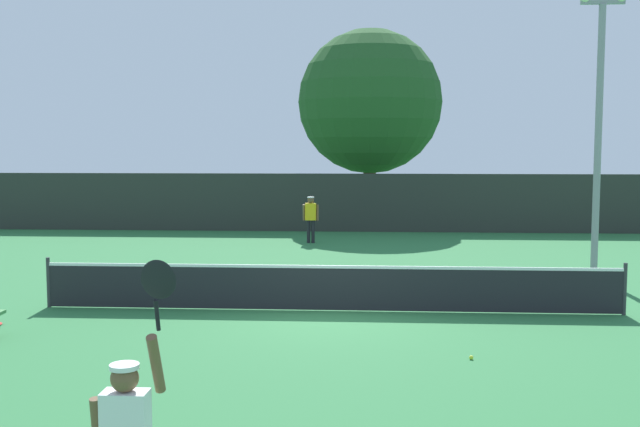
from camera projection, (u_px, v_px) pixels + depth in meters
ground_plane at (330, 311)px, 15.56m from camera, size 120.00×120.00×0.00m
tennis_net at (330, 287)px, 15.52m from camera, size 12.08×0.08×1.07m
perimeter_fence at (347, 203)px, 29.72m from camera, size 38.83×0.12×2.32m
player_receiving at (311, 215)px, 26.27m from camera, size 0.57×0.24×1.64m
tennis_ball at (471, 358)px, 12.03m from camera, size 0.07×0.07×0.07m
light_pole at (599, 115)px, 19.16m from camera, size 1.18×0.28×7.33m
large_tree at (370, 102)px, 32.85m from camera, size 6.34×6.34×8.53m
parked_car_near at (201, 198)px, 37.93m from camera, size 2.26×4.35×1.69m
parked_car_mid at (288, 202)px, 34.97m from camera, size 2.26×4.35×1.69m
parked_car_far at (556, 200)px, 36.59m from camera, size 2.46×4.42×1.69m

